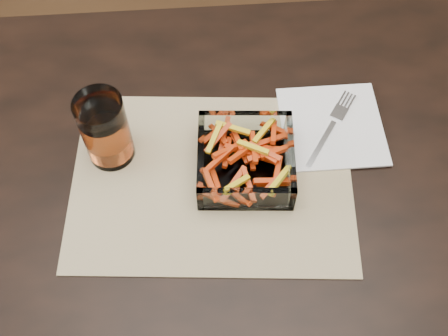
# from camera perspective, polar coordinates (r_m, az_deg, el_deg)

# --- Properties ---
(dining_table) EXTENTS (1.60, 0.90, 0.75)m
(dining_table) POSITION_cam_1_polar(r_m,az_deg,el_deg) (0.97, 4.66, -6.44)
(dining_table) COLOR black
(dining_table) RESTS_ON ground
(placemat) EXTENTS (0.48, 0.37, 0.00)m
(placemat) POSITION_cam_1_polar(r_m,az_deg,el_deg) (0.91, -1.22, -1.18)
(placemat) COLOR tan
(placemat) RESTS_ON dining_table
(glass_bowl) EXTENTS (0.16, 0.16, 0.06)m
(glass_bowl) POSITION_cam_1_polar(r_m,az_deg,el_deg) (0.89, 2.18, 0.65)
(glass_bowl) COLOR white
(glass_bowl) RESTS_ON placemat
(tumbler) EXTENTS (0.08, 0.08, 0.13)m
(tumbler) POSITION_cam_1_polar(r_m,az_deg,el_deg) (0.90, -11.93, 3.68)
(tumbler) COLOR white
(tumbler) RESTS_ON placemat
(napkin) EXTENTS (0.17, 0.17, 0.00)m
(napkin) POSITION_cam_1_polar(r_m,az_deg,el_deg) (0.97, 10.90, 4.20)
(napkin) COLOR white
(napkin) RESTS_ON placemat
(fork) EXTENTS (0.11, 0.15, 0.00)m
(fork) POSITION_cam_1_polar(r_m,az_deg,el_deg) (0.97, 10.88, 4.22)
(fork) COLOR silver
(fork) RESTS_ON napkin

